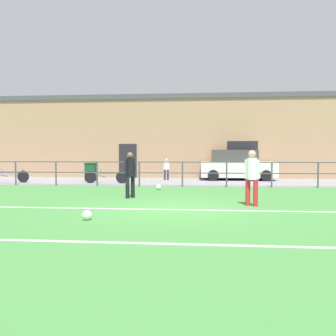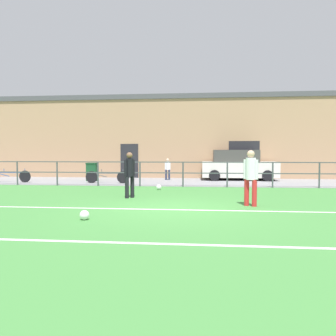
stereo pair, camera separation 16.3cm
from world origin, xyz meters
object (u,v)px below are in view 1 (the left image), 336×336
trash_bin_0 (91,172)px  soccer_ball_match (87,215)px  spectator_child (166,168)px  bicycle_parked_0 (7,176)px  soccer_ball_spare (159,187)px  player_goalkeeper (130,172)px  bicycle_parked_1 (106,177)px  player_striker (252,174)px  parked_car_red (237,166)px

trash_bin_0 → soccer_ball_match: bearing=-72.3°
spectator_child → bicycle_parked_0: spectator_child is taller
soccer_ball_spare → trash_bin_0: bearing=137.4°
soccer_ball_match → player_goalkeeper: bearing=86.6°
bicycle_parked_1 → spectator_child: bearing=39.5°
player_striker → bicycle_parked_1: player_striker is taller
soccer_ball_spare → bicycle_parked_0: size_ratio=0.09×
soccer_ball_spare → spectator_child: size_ratio=0.18×
player_goalkeeper → parked_car_red: parked_car_red is taller
player_goalkeeper → spectator_child: (0.54, 7.53, -0.18)m
soccer_ball_spare → player_goalkeeper: bearing=-104.4°
player_striker → soccer_ball_spare: (-3.22, 4.01, -0.82)m
parked_car_red → trash_bin_0: (-8.02, -1.48, -0.30)m
player_goalkeeper → bicycle_parked_0: 9.15m
parked_car_red → bicycle_parked_0: size_ratio=1.80×
player_goalkeeper → player_striker: (3.89, -1.38, 0.03)m
soccer_ball_spare → trash_bin_0: size_ratio=0.22×
trash_bin_0 → player_striker: bearing=-46.7°
player_striker → trash_bin_0: (-7.40, 7.85, -0.40)m
player_goalkeeper → parked_car_red: size_ratio=0.38×
spectator_child → bicycle_parked_1: spectator_child is taller
player_goalkeeper → player_striker: bearing=-69.7°
player_goalkeeper → soccer_ball_match: size_ratio=7.07×
player_striker → bicycle_parked_1: bearing=165.9°
player_goalkeeper → trash_bin_0: 7.37m
spectator_child → bicycle_parked_1: (-2.84, -2.34, -0.37)m
spectator_child → parked_car_red: size_ratio=0.29×
soccer_ball_match → player_striker: bearing=30.7°
trash_bin_0 → soccer_ball_spare: bearing=-42.6°
player_striker → bicycle_parked_1: 9.04m
player_striker → bicycle_parked_1: size_ratio=0.73×
parked_car_red → bicycle_parked_1: size_ratio=1.87×
spectator_child → player_goalkeeper: bearing=92.3°
player_goalkeeper → soccer_ball_spare: (0.67, 2.63, -0.78)m
player_goalkeeper → bicycle_parked_0: size_ratio=0.68×
soccer_ball_match → trash_bin_0: size_ratio=0.22×
bicycle_parked_1 → trash_bin_0: bearing=133.2°
soccer_ball_match → parked_car_red: parked_car_red is taller
spectator_child → bicycle_parked_1: bearing=45.9°
player_striker → player_goalkeeper: bearing=-167.0°
player_goalkeeper → parked_car_red: (4.52, 7.95, -0.08)m
soccer_ball_spare → spectator_child: 4.94m
player_goalkeeper → bicycle_parked_0: player_goalkeeper is taller
player_goalkeeper → spectator_child: player_goalkeeper is taller
trash_bin_0 → spectator_child: bearing=14.6°
bicycle_parked_0 → trash_bin_0: (4.02, 1.28, 0.18)m
bicycle_parked_0 → trash_bin_0: 4.22m
soccer_ball_match → bicycle_parked_1: bicycle_parked_1 is taller
parked_car_red → spectator_child: bearing=-173.9°
player_goalkeeper → soccer_ball_match: player_goalkeeper is taller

